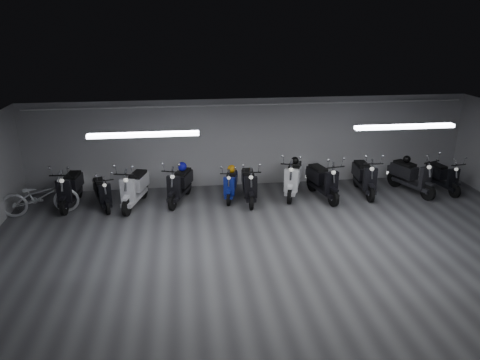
{
  "coord_description": "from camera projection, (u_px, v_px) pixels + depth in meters",
  "views": [
    {
      "loc": [
        -2.15,
        -8.86,
        5.16
      ],
      "look_at": [
        -0.69,
        2.5,
        1.05
      ],
      "focal_mm": 34.15,
      "sensor_mm": 36.0,
      "label": 1
    }
  ],
  "objects": [
    {
      "name": "scooter_5",
      "position": [
        249.0,
        180.0,
        13.3
      ],
      "size": [
        0.7,
        1.86,
        1.36
      ],
      "primitive_type": null,
      "rotation": [
        0.0,
        0.0,
        -0.05
      ],
      "color": "black",
      "rests_on": "floor"
    },
    {
      "name": "bicycle",
      "position": [
        39.0,
        192.0,
        12.43
      ],
      "size": [
        2.09,
        1.02,
        1.29
      ],
      "primitive_type": "imported",
      "rotation": [
        0.0,
        0.0,
        1.73
      ],
      "color": "silver",
      "rests_on": "floor"
    },
    {
      "name": "scooter_2",
      "position": [
        134.0,
        182.0,
        12.91
      ],
      "size": [
        1.17,
        2.08,
        1.47
      ],
      "primitive_type": null,
      "rotation": [
        0.0,
        0.0,
        -0.27
      ],
      "color": "silver",
      "rests_on": "floor"
    },
    {
      "name": "fluor_strip_right",
      "position": [
        405.0,
        127.0,
        10.64
      ],
      "size": [
        2.4,
        0.18,
        0.08
      ],
      "primitive_type": "cube",
      "color": "white",
      "rests_on": "ceiling"
    },
    {
      "name": "helmet_0",
      "position": [
        182.0,
        167.0,
        13.4
      ],
      "size": [
        0.27,
        0.27,
        0.27
      ],
      "primitive_type": "sphere",
      "color": "#0E0E9C",
      "rests_on": "scooter_3"
    },
    {
      "name": "fluor_strip_left",
      "position": [
        144.0,
        135.0,
        9.92
      ],
      "size": [
        2.4,
        0.18,
        0.08
      ],
      "primitive_type": "cube",
      "color": "white",
      "rests_on": "ceiling"
    },
    {
      "name": "scooter_10",
      "position": [
        444.0,
        172.0,
        14.11
      ],
      "size": [
        0.85,
        1.78,
        1.28
      ],
      "primitive_type": null,
      "rotation": [
        0.0,
        0.0,
        0.17
      ],
      "color": "black",
      "rests_on": "floor"
    },
    {
      "name": "helmet_2",
      "position": [
        295.0,
        161.0,
        13.86
      ],
      "size": [
        0.24,
        0.24,
        0.24
      ],
      "primitive_type": "sphere",
      "color": "black",
      "rests_on": "scooter_6"
    },
    {
      "name": "scooter_1",
      "position": [
        102.0,
        188.0,
        12.88
      ],
      "size": [
        1.06,
        1.73,
        1.22
      ],
      "primitive_type": null,
      "rotation": [
        0.0,
        0.0,
        0.34
      ],
      "color": "black",
      "rests_on": "floor"
    },
    {
      "name": "conduit",
      "position": [
        252.0,
        105.0,
        13.98
      ],
      "size": [
        13.6,
        0.05,
        0.05
      ],
      "primitive_type": "cylinder",
      "rotation": [
        0.0,
        1.57,
        0.0
      ],
      "color": "white",
      "rests_on": "back_wall"
    },
    {
      "name": "scooter_8",
      "position": [
        365.0,
        172.0,
        13.85
      ],
      "size": [
        0.78,
        1.99,
        1.45
      ],
      "primitive_type": null,
      "rotation": [
        0.0,
        0.0,
        -0.07
      ],
      "color": "black",
      "rests_on": "floor"
    },
    {
      "name": "scooter_3",
      "position": [
        179.0,
        179.0,
        13.26
      ],
      "size": [
        1.24,
        1.99,
        1.41
      ],
      "primitive_type": null,
      "rotation": [
        0.0,
        0.0,
        -0.35
      ],
      "color": "black",
      "rests_on": "floor"
    },
    {
      "name": "scooter_4",
      "position": [
        231.0,
        180.0,
        13.54
      ],
      "size": [
        0.88,
        1.68,
        1.19
      ],
      "primitive_type": null,
      "rotation": [
        0.0,
        0.0,
        -0.22
      ],
      "color": "navy",
      "rests_on": "floor"
    },
    {
      "name": "scooter_7",
      "position": [
        323.0,
        175.0,
        13.51
      ],
      "size": [
        1.04,
        2.05,
        1.46
      ],
      "primitive_type": null,
      "rotation": [
        0.0,
        0.0,
        0.21
      ],
      "color": "black",
      "rests_on": "floor"
    },
    {
      "name": "helmet_3",
      "position": [
        407.0,
        159.0,
        14.04
      ],
      "size": [
        0.23,
        0.23,
        0.23
      ],
      "primitive_type": "sphere",
      "color": "black",
      "rests_on": "scooter_9"
    },
    {
      "name": "helmet_1",
      "position": [
        232.0,
        169.0,
        13.65
      ],
      "size": [
        0.25,
        0.25,
        0.25
      ],
      "primitive_type": "sphere",
      "color": "orange",
      "rests_on": "scooter_4"
    },
    {
      "name": "scooter_6",
      "position": [
        293.0,
        173.0,
        13.71
      ],
      "size": [
        1.33,
        2.1,
        1.48
      ],
      "primitive_type": null,
      "rotation": [
        0.0,
        0.0,
        -0.36
      ],
      "color": "white",
      "rests_on": "floor"
    },
    {
      "name": "floor",
      "position": [
        284.0,
        260.0,
        10.28
      ],
      "size": [
        14.0,
        10.0,
        0.01
      ],
      "primitive_type": "cube",
      "color": "#3E3E41",
      "rests_on": "ground"
    },
    {
      "name": "back_wall",
      "position": [
        251.0,
        142.0,
        14.47
      ],
      "size": [
        14.0,
        0.01,
        2.8
      ],
      "primitive_type": "cube",
      "color": "#99999B",
      "rests_on": "ground"
    },
    {
      "name": "scooter_0",
      "position": [
        69.0,
        183.0,
        12.95
      ],
      "size": [
        0.82,
        1.96,
        1.42
      ],
      "primitive_type": null,
      "rotation": [
        0.0,
        0.0,
        -0.1
      ],
      "color": "black",
      "rests_on": "floor"
    },
    {
      "name": "ceiling",
      "position": [
        289.0,
        139.0,
        9.33
      ],
      "size": [
        14.0,
        10.0,
        0.01
      ],
      "primitive_type": "cube",
      "color": "gray",
      "rests_on": "ground"
    },
    {
      "name": "scooter_9",
      "position": [
        413.0,
        171.0,
        13.91
      ],
      "size": [
        1.31,
        2.08,
        1.47
      ],
      "primitive_type": null,
      "rotation": [
        0.0,
        0.0,
        0.36
      ],
      "color": "black",
      "rests_on": "floor"
    }
  ]
}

